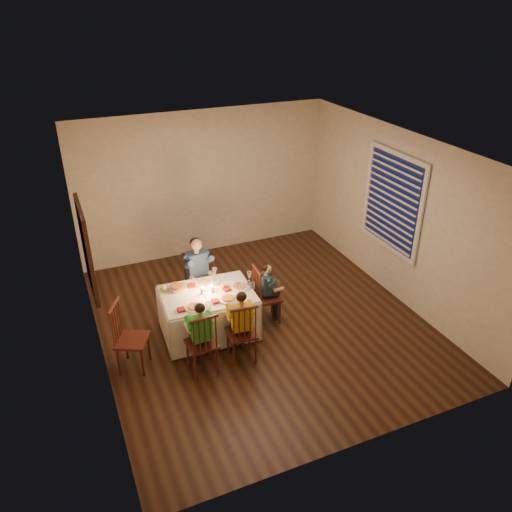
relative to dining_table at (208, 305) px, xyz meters
name	(u,v)px	position (x,y,z in m)	size (l,w,h in m)	color
ground	(260,321)	(0.79, -0.03, -0.47)	(5.00, 5.00, 0.00)	black
wall_left	(90,275)	(-1.46, -0.03, 0.83)	(0.02, 5.00, 2.60)	silver
wall_right	(397,216)	(3.04, -0.03, 0.83)	(0.02, 5.00, 2.60)	silver
wall_back	(204,184)	(0.79, 2.47, 0.83)	(4.50, 0.02, 2.60)	silver
ceiling	(261,148)	(0.79, -0.03, 2.13)	(5.00, 5.00, 0.00)	white
dining_table	(208,305)	(0.00, 0.00, 0.00)	(1.32, 0.99, 0.63)	silver
chair_adult	(200,306)	(0.09, 0.70, -0.47)	(0.37, 0.35, 0.90)	#3D1810
chair_near_left	(203,369)	(-0.32, -0.70, -0.47)	(0.37, 0.35, 0.90)	#3D1810
chair_near_right	(242,358)	(0.22, -0.70, -0.47)	(0.37, 0.35, 0.90)	#3D1810
chair_end	(267,320)	(0.89, -0.04, -0.47)	(0.37, 0.35, 0.90)	#3D1810
chair_extra	(136,367)	(-1.11, -0.32, -0.47)	(0.40, 0.38, 0.97)	#3D1810
adult	(200,306)	(0.09, 0.70, -0.47)	(0.41, 0.37, 1.16)	navy
child_green	(203,369)	(-0.32, -0.70, -0.47)	(0.32, 0.30, 1.02)	green
child_yellow	(242,358)	(0.22, -0.70, -0.47)	(0.34, 0.31, 1.04)	gold
child_teal	(267,320)	(0.89, -0.04, -0.47)	(0.27, 0.25, 0.93)	#1B3844
setting_adult	(204,283)	(0.04, 0.25, 0.20)	(0.26, 0.26, 0.02)	white
setting_green	(195,307)	(-0.26, -0.28, 0.20)	(0.26, 0.26, 0.02)	white
setting_yellow	(228,299)	(0.21, -0.26, 0.20)	(0.26, 0.26, 0.02)	white
setting_teal	(239,287)	(0.45, -0.04, 0.20)	(0.26, 0.26, 0.02)	white
candle_left	(202,291)	(-0.06, 0.00, 0.24)	(0.06, 0.06, 0.10)	silver
candle_right	(212,289)	(0.07, 0.00, 0.24)	(0.06, 0.06, 0.10)	silver
squash	(164,288)	(-0.53, 0.29, 0.24)	(0.09, 0.09, 0.09)	yellow
orange_fruit	(223,286)	(0.24, 0.03, 0.23)	(0.08, 0.08, 0.08)	orange
serving_bowl	(177,288)	(-0.35, 0.25, 0.22)	(0.24, 0.24, 0.06)	white
wall_mirror	(87,249)	(-1.43, 0.27, 1.03)	(0.06, 0.95, 1.15)	black
window_blinds	(392,202)	(2.99, 0.07, 1.03)	(0.07, 1.34, 1.54)	#0D1235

